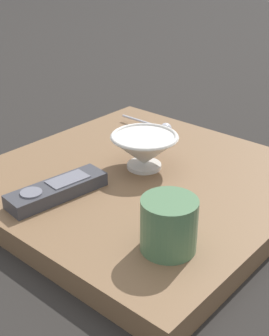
# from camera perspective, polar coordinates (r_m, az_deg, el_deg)

# --- Properties ---
(ground_plane) EXTENTS (6.00, 6.00, 0.00)m
(ground_plane) POSITION_cam_1_polar(r_m,az_deg,el_deg) (0.94, 0.84, -3.14)
(ground_plane) COLOR black
(table) EXTENTS (0.58, 0.58, 0.04)m
(table) POSITION_cam_1_polar(r_m,az_deg,el_deg) (0.93, 0.85, -2.00)
(table) COLOR brown
(table) RESTS_ON ground
(cereal_bowl) EXTENTS (0.14, 0.14, 0.07)m
(cereal_bowl) POSITION_cam_1_polar(r_m,az_deg,el_deg) (0.93, 1.21, 2.29)
(cereal_bowl) COLOR beige
(cereal_bowl) RESTS_ON table
(coffee_mug) EXTENTS (0.10, 0.10, 0.08)m
(coffee_mug) POSITION_cam_1_polar(r_m,az_deg,el_deg) (0.69, 4.19, -6.86)
(coffee_mug) COLOR #4C724C
(coffee_mug) RESTS_ON table
(teaspoon) EXTENTS (0.15, 0.03, 0.03)m
(teaspoon) POSITION_cam_1_polar(r_m,az_deg,el_deg) (1.11, 3.35, 4.95)
(teaspoon) COLOR silver
(teaspoon) RESTS_ON table
(tv_remote_near) EXTENTS (0.08, 0.19, 0.03)m
(tv_remote_near) POSITION_cam_1_polar(r_m,az_deg,el_deg) (0.85, -9.46, -2.65)
(tv_remote_near) COLOR #38383D
(tv_remote_near) RESTS_ON table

